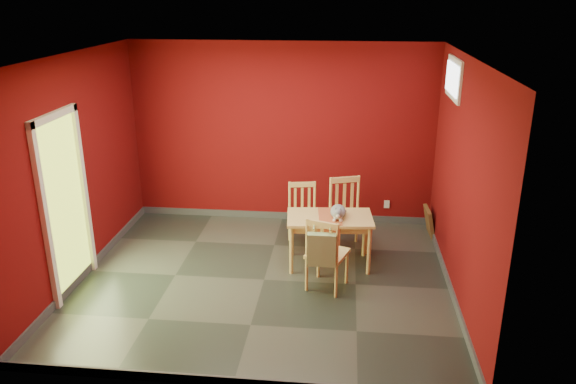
# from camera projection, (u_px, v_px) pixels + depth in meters

# --- Properties ---
(ground) EXTENTS (4.50, 4.50, 0.00)m
(ground) POSITION_uv_depth(u_px,v_px,m) (264.00, 280.00, 6.92)
(ground) COLOR #2D342D
(ground) RESTS_ON ground
(room_shell) EXTENTS (4.50, 4.50, 4.50)m
(room_shell) POSITION_uv_depth(u_px,v_px,m) (264.00, 276.00, 6.91)
(room_shell) COLOR #5D090A
(room_shell) RESTS_ON ground
(doorway) EXTENTS (0.06, 1.01, 2.13)m
(doorway) POSITION_uv_depth(u_px,v_px,m) (64.00, 199.00, 6.38)
(doorway) COLOR #B7D838
(doorway) RESTS_ON ground
(window) EXTENTS (0.05, 0.90, 0.50)m
(window) POSITION_uv_depth(u_px,v_px,m) (454.00, 79.00, 6.84)
(window) COLOR white
(window) RESTS_ON room_shell
(outlet_plate) EXTENTS (0.08, 0.02, 0.12)m
(outlet_plate) POSITION_uv_depth(u_px,v_px,m) (387.00, 204.00, 8.52)
(outlet_plate) COLOR silver
(outlet_plate) RESTS_ON room_shell
(dining_table) EXTENTS (1.12, 0.72, 0.67)m
(dining_table) POSITION_uv_depth(u_px,v_px,m) (330.00, 223.00, 7.12)
(dining_table) COLOR #DAB566
(dining_table) RESTS_ON ground
(table_runner) EXTENTS (0.33, 0.61, 0.30)m
(table_runner) POSITION_uv_depth(u_px,v_px,m) (329.00, 223.00, 7.01)
(table_runner) COLOR #AD512C
(table_runner) RESTS_ON dining_table
(chair_far_left) EXTENTS (0.47, 0.47, 0.88)m
(chair_far_left) POSITION_uv_depth(u_px,v_px,m) (303.00, 214.00, 7.75)
(chair_far_left) COLOR #DAB566
(chair_far_left) RESTS_ON ground
(chair_far_right) EXTENTS (0.58, 0.58, 0.99)m
(chair_far_right) POSITION_uv_depth(u_px,v_px,m) (347.00, 214.00, 7.62)
(chair_far_right) COLOR #DAB566
(chair_far_right) RESTS_ON ground
(chair_near) EXTENTS (0.55, 0.55, 0.92)m
(chair_near) POSITION_uv_depth(u_px,v_px,m) (326.00, 253.00, 6.57)
(chair_near) COLOR #DAB566
(chair_near) RESTS_ON ground
(tote_bag) EXTENTS (0.33, 0.19, 0.46)m
(tote_bag) POSITION_uv_depth(u_px,v_px,m) (322.00, 250.00, 6.32)
(tote_bag) COLOR #8CA76B
(tote_bag) RESTS_ON chair_near
(cat) EXTENTS (0.34, 0.46, 0.20)m
(cat) POSITION_uv_depth(u_px,v_px,m) (338.00, 209.00, 7.04)
(cat) COLOR slate
(cat) RESTS_ON table_runner
(picture_frame) EXTENTS (0.16, 0.42, 0.41)m
(picture_frame) POSITION_uv_depth(u_px,v_px,m) (429.00, 222.00, 8.13)
(picture_frame) COLOR brown
(picture_frame) RESTS_ON ground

